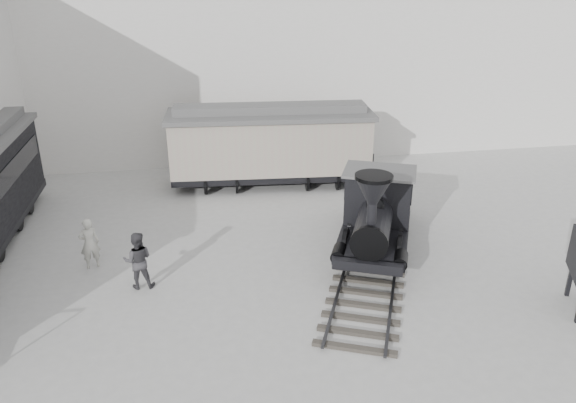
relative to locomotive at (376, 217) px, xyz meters
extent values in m
plane|color=#9E9E9B|center=(-2.09, -3.79, -1.31)|extent=(90.00, 90.00, 0.00)
cube|color=silver|center=(-2.09, 11.21, 4.19)|extent=(34.00, 2.40, 11.00)
cube|color=black|center=(-0.31, -0.73, -1.22)|extent=(5.96, 10.07, 0.17)
cube|color=#2D2D30|center=(-1.03, -0.42, -1.17)|extent=(4.04, 9.24, 0.07)
cube|color=#2D2D30|center=(0.41, -1.04, -1.17)|extent=(4.04, 9.24, 0.07)
cylinder|color=black|center=(-1.31, -0.89, -0.53)|extent=(0.59, 1.15, 1.20)
cylinder|color=black|center=(0.25, -1.57, -0.53)|extent=(0.59, 1.15, 1.20)
cylinder|color=black|center=(-0.75, 0.41, -0.53)|extent=(0.59, 1.15, 1.20)
cylinder|color=black|center=(0.81, -0.26, -0.53)|extent=(0.59, 1.15, 1.20)
cube|color=black|center=(-0.25, -0.58, -0.40)|extent=(3.55, 4.46, 0.30)
cylinder|color=black|center=(-0.55, -1.28, 0.29)|extent=(1.99, 2.73, 1.09)
cylinder|color=black|center=(-0.94, -2.18, 1.14)|extent=(0.37, 0.37, 0.65)
cone|color=black|center=(-0.94, -2.18, 1.85)|extent=(1.37, 1.37, 0.76)
sphere|color=black|center=(-0.38, -0.88, 0.82)|extent=(0.57, 0.57, 0.57)
cube|color=black|center=(0.14, 0.32, 0.59)|extent=(2.53, 2.19, 1.69)
cube|color=#585757|center=(0.14, 0.32, 1.48)|extent=(2.82, 2.48, 0.09)
cube|color=black|center=(0.91, 2.12, -0.01)|extent=(2.66, 2.78, 0.98)
cylinder|color=black|center=(-4.72, 7.19, -0.93)|extent=(1.96, 0.91, 0.76)
cylinder|color=black|center=(-0.36, 6.84, -0.93)|extent=(1.96, 0.91, 0.76)
cube|color=black|center=(-2.54, 7.02, -0.74)|extent=(8.72, 3.05, 0.29)
cube|color=#A39487|center=(-2.54, 7.02, 0.59)|extent=(8.73, 3.15, 2.38)
cube|color=#585757|center=(-2.54, 7.02, 1.88)|extent=(9.03, 3.46, 0.19)
cube|color=#585757|center=(-2.54, 7.02, 2.14)|extent=(8.24, 1.79, 0.34)
imported|color=beige|center=(-9.36, 0.57, -0.45)|extent=(0.71, 0.57, 1.71)
imported|color=#39383C|center=(-7.74, -0.94, -0.40)|extent=(0.90, 0.71, 1.81)
cube|color=black|center=(4.76, -3.67, -0.79)|extent=(0.15, 0.15, 1.04)
camera|label=1|loc=(-5.89, -16.30, 7.72)|focal=35.00mm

